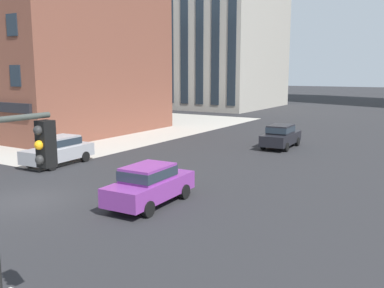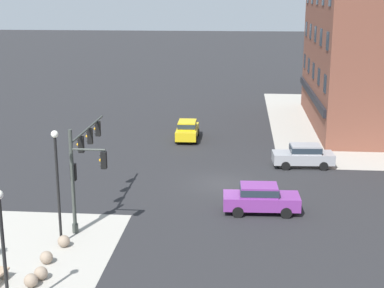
{
  "view_description": "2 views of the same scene",
  "coord_description": "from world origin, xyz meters",
  "views": [
    {
      "loc": [
        15.23,
        -11.15,
        5.43
      ],
      "look_at": [
        5.43,
        4.82,
        2.25
      ],
      "focal_mm": 39.64,
      "sensor_mm": 36.0,
      "label": 1
    },
    {
      "loc": [
        36.24,
        1.15,
        12.37
      ],
      "look_at": [
        0.89,
        -1.96,
        2.97
      ],
      "focal_mm": 53.38,
      "sensor_mm": 36.0,
      "label": 2
    }
  ],
  "objects": [
    {
      "name": "car_main_southbound_near",
      "position": [
        -4.48,
        5.8,
        0.92
      ],
      "size": [
        2.1,
        4.5,
        1.68
      ],
      "color": "#99999E",
      "rests_on": "ground"
    },
    {
      "name": "storefront_block_near_corner",
      "position": [
        -19.15,
        16.24,
        7.23
      ],
      "size": [
        20.7,
        16.9,
        14.44
      ],
      "color": "brown",
      "rests_on": "ground"
    },
    {
      "name": "car_main_northbound_far",
      "position": [
        4.83,
        18.13,
        0.92
      ],
      "size": [
        2.0,
        4.45,
        1.68
      ],
      "color": "black",
      "rests_on": "ground"
    },
    {
      "name": "car_main_southbound_far",
      "position": [
        4.87,
        2.38,
        0.92
      ],
      "size": [
        2.02,
        4.47,
        1.68
      ],
      "color": "#7A3389",
      "rests_on": "ground"
    },
    {
      "name": "ground_plane",
      "position": [
        0.0,
        0.0,
        0.0
      ],
      "size": [
        320.0,
        320.0,
        0.0
      ],
      "primitive_type": "plane",
      "color": "#262628"
    },
    {
      "name": "sidewalk_far_corner",
      "position": [
        -20.0,
        20.0,
        0.0
      ],
      "size": [
        32.0,
        32.0,
        0.02
      ],
      "primitive_type": "cube",
      "color": "#A8A399",
      "rests_on": "ground"
    }
  ]
}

